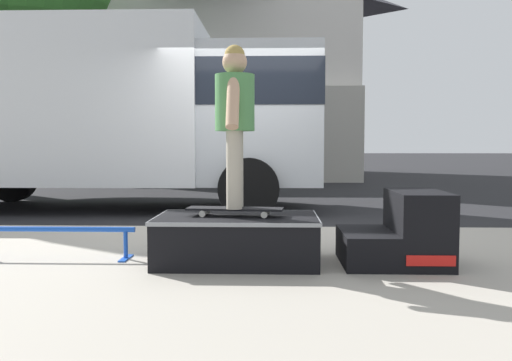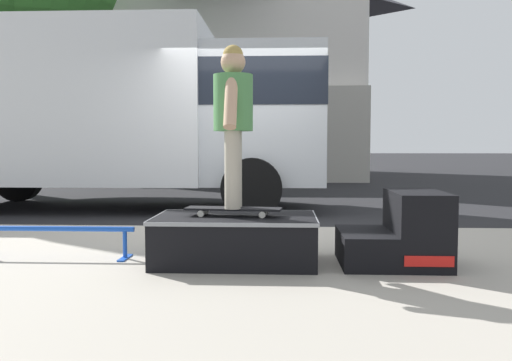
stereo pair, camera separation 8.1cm
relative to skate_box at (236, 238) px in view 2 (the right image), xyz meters
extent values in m
plane|color=black|center=(-0.14, 2.47, -0.33)|extent=(140.00, 140.00, 0.00)
cube|color=#A8A093|center=(-0.14, -0.53, -0.27)|extent=(50.00, 5.00, 0.12)
cube|color=black|center=(0.00, 0.00, -0.01)|extent=(1.29, 0.80, 0.39)
cube|color=gray|center=(0.00, 0.00, 0.16)|extent=(1.31, 0.82, 0.03)
cube|color=black|center=(1.05, 0.00, -0.07)|extent=(0.41, 0.74, 0.27)
cube|color=black|center=(1.46, 0.00, 0.09)|extent=(0.41, 0.74, 0.59)
cube|color=red|center=(1.46, -0.38, -0.10)|extent=(0.36, 0.01, 0.08)
cylinder|color=blue|center=(-1.56, 0.11, 0.04)|extent=(1.38, 0.04, 0.04)
cylinder|color=blue|center=(-0.95, 0.11, -0.08)|extent=(0.04, 0.04, 0.25)
cube|color=blue|center=(-0.95, 0.11, -0.20)|extent=(0.06, 0.28, 0.01)
cube|color=black|center=(-0.02, -0.01, 0.24)|extent=(0.80, 0.28, 0.02)
cylinder|color=silver|center=(0.24, 0.05, 0.21)|extent=(0.05, 0.03, 0.05)
cylinder|color=silver|center=(0.22, -0.13, 0.21)|extent=(0.05, 0.03, 0.05)
cylinder|color=silver|center=(-0.26, 0.10, 0.21)|extent=(0.05, 0.03, 0.05)
cylinder|color=silver|center=(-0.27, -0.08, 0.21)|extent=(0.05, 0.03, 0.05)
cylinder|color=#B7AD99|center=(-0.02, 0.06, 0.56)|extent=(0.13, 0.13, 0.62)
cylinder|color=#B7AD99|center=(-0.02, -0.09, 0.56)|extent=(0.13, 0.13, 0.62)
cylinder|color=#4C8C4C|center=(-0.02, -0.01, 1.09)|extent=(0.32, 0.32, 0.45)
cylinder|color=tan|center=(-0.02, 0.18, 1.08)|extent=(0.10, 0.28, 0.43)
cylinder|color=tan|center=(-0.02, -0.21, 1.08)|extent=(0.10, 0.28, 0.43)
sphere|color=tan|center=(-0.02, -0.01, 1.42)|extent=(0.20, 0.20, 0.20)
sphere|color=tan|center=(-0.02, -0.01, 1.47)|extent=(0.16, 0.16, 0.16)
cube|color=white|center=(-3.37, 4.67, 1.42)|extent=(5.00, 2.35, 2.60)
cube|color=silver|center=(0.08, 4.67, 1.22)|extent=(1.90, 2.16, 2.20)
cube|color=black|center=(0.08, 4.67, 1.71)|extent=(1.92, 2.19, 0.70)
cylinder|color=black|center=(-0.07, 5.85, 0.12)|extent=(0.90, 0.28, 0.90)
cylinder|color=black|center=(-0.07, 3.50, 0.12)|extent=(0.90, 0.28, 0.90)
cylinder|color=black|center=(-4.76, 5.85, 0.12)|extent=(0.90, 0.28, 0.90)
cube|color=silver|center=(-1.60, 15.51, 2.67)|extent=(9.00, 7.50, 6.00)
cube|color=#B2ADA3|center=(-1.60, 11.51, 1.07)|extent=(9.00, 0.50, 2.80)
camera|label=1|loc=(0.30, -4.34, 0.75)|focal=37.62mm
camera|label=2|loc=(0.38, -4.33, 0.75)|focal=37.62mm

